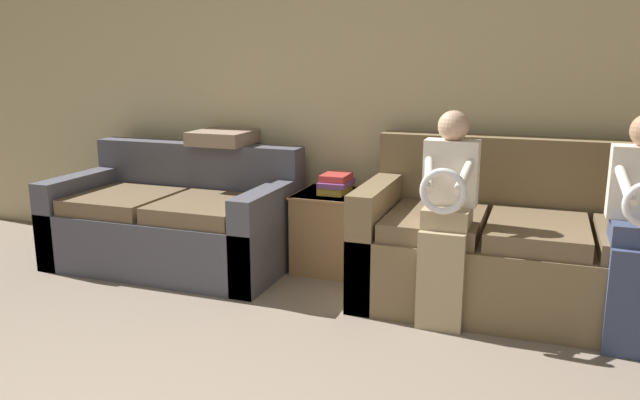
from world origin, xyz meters
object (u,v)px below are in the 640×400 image
couch_main (536,251)px  book_stack (336,184)px  child_right_seated (640,224)px  throw_pillow (223,137)px  couch_side (177,222)px  child_left_seated (447,209)px  side_shelf (335,230)px

couch_main → book_stack: 1.39m
child_right_seated → throw_pillow: 2.82m
couch_side → child_left_seated: child_left_seated is taller
couch_side → throw_pillow: 0.71m
couch_main → throw_pillow: 2.33m
couch_side → side_shelf: size_ratio=3.02×
book_stack → throw_pillow: 0.94m
throw_pillow → child_right_seated: bearing=-14.4°
couch_side → throw_pillow: (0.22, 0.32, 0.59)m
couch_main → child_right_seated: (0.48, -0.42, 0.32)m
child_left_seated → side_shelf: bearing=143.3°
child_left_seated → throw_pillow: bearing=158.4°
couch_main → side_shelf: bearing=170.5°
couch_side → child_right_seated: size_ratio=1.39×
throw_pillow → child_left_seated: bearing=-21.6°
child_left_seated → book_stack: (-0.86, 0.64, -0.04)m
throw_pillow → couch_side: bearing=-124.8°
child_left_seated → book_stack: child_left_seated is taller
child_right_seated → side_shelf: 1.97m
couch_side → child_right_seated: child_right_seated is taller
couch_side → throw_pillow: bearing=55.2°
book_stack → child_right_seated: bearing=-19.4°
side_shelf → child_left_seated: bearing=-36.7°
side_shelf → couch_main: bearing=-9.5°
couch_main → book_stack: (-1.34, 0.22, 0.28)m
child_right_seated → side_shelf: size_ratio=2.17×
side_shelf → book_stack: size_ratio=1.88×
child_right_seated → side_shelf: bearing=160.6°
couch_side → book_stack: (1.13, 0.27, 0.31)m
child_left_seated → throw_pillow: size_ratio=2.87×
book_stack → child_left_seated: bearing=-36.7°
couch_side → child_right_seated: bearing=-7.2°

